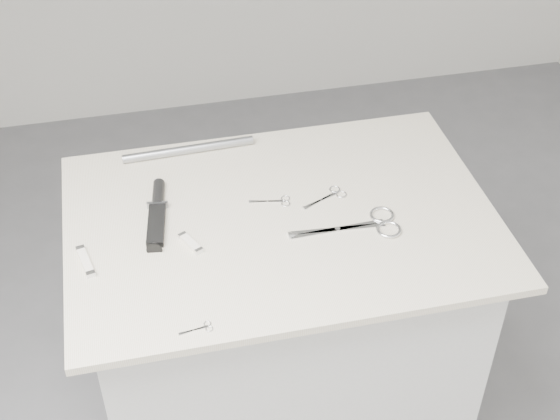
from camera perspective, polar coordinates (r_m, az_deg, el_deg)
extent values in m
cube|color=silver|center=(2.16, 0.07, -10.04)|extent=(0.90, 0.60, 0.90)
cube|color=beige|center=(1.83, 0.09, -0.71)|extent=(1.00, 0.70, 0.02)
cube|color=silver|center=(1.79, 4.24, -1.42)|extent=(0.22, 0.04, 0.00)
cylinder|color=silver|center=(1.79, 4.24, -1.39)|extent=(0.01, 0.01, 0.01)
torus|color=silver|center=(1.84, 7.46, -0.35)|extent=(0.06, 0.06, 0.01)
torus|color=silver|center=(1.80, 7.96, -1.42)|extent=(0.06, 0.06, 0.01)
cube|color=silver|center=(1.87, 3.01, 0.72)|extent=(0.10, 0.06, 0.00)
cylinder|color=silver|center=(1.87, 3.01, 0.73)|extent=(0.01, 0.01, 0.00)
torus|color=silver|center=(1.90, 4.02, 1.52)|extent=(0.03, 0.03, 0.00)
torus|color=silver|center=(1.89, 4.50, 1.15)|extent=(0.03, 0.03, 0.00)
cube|color=silver|center=(1.86, -0.93, 0.63)|extent=(0.09, 0.03, 0.00)
cylinder|color=silver|center=(1.86, -0.93, 0.65)|extent=(0.00, 0.00, 0.00)
torus|color=silver|center=(1.87, 0.40, 0.86)|extent=(0.02, 0.02, 0.00)
torus|color=silver|center=(1.85, 0.42, 0.46)|extent=(0.02, 0.02, 0.00)
cube|color=silver|center=(1.58, -6.33, -8.74)|extent=(0.06, 0.02, 0.00)
cylinder|color=silver|center=(1.58, -6.34, -8.73)|extent=(0.00, 0.00, 0.00)
torus|color=silver|center=(1.59, -5.34, -8.29)|extent=(0.02, 0.02, 0.00)
torus|color=silver|center=(1.58, -5.19, -8.65)|extent=(0.02, 0.02, 0.00)
cube|color=black|center=(1.81, -9.05, -1.06)|extent=(0.06, 0.15, 0.02)
cube|color=#919499|center=(1.86, -8.95, 0.38)|extent=(0.05, 0.02, 0.02)
cylinder|color=black|center=(1.90, -8.89, 1.19)|extent=(0.04, 0.09, 0.03)
cube|color=white|center=(1.75, -14.04, -3.65)|extent=(0.04, 0.10, 0.01)
cube|color=silver|center=(1.78, -14.39, -2.75)|extent=(0.02, 0.02, 0.01)
cube|color=silver|center=(1.72, -13.68, -4.57)|extent=(0.02, 0.02, 0.01)
cube|color=white|center=(1.76, -6.56, -2.44)|extent=(0.05, 0.07, 0.01)
cube|color=silver|center=(1.78, -7.16, -1.87)|extent=(0.02, 0.02, 0.01)
cube|color=silver|center=(1.73, -5.95, -3.02)|extent=(0.02, 0.02, 0.01)
cylinder|color=#919499|center=(2.03, -6.70, 4.42)|extent=(0.34, 0.04, 0.02)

